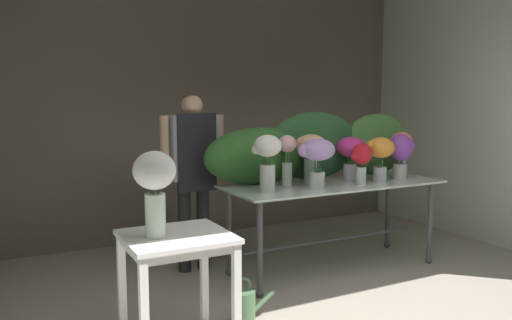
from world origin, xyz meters
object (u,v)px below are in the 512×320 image
at_px(vase_peach_dahlias, 311,151).
at_px(vase_magenta_snapdragons, 351,152).
at_px(side_table_white, 177,250).
at_px(vase_white_roses_tall, 154,183).
at_px(vase_blush_peonies, 287,156).
at_px(vase_crimson_tulips, 361,159).
at_px(vase_lilac_ranunculus, 317,155).
at_px(watering_can, 244,306).
at_px(vase_ivory_freesia, 267,157).
at_px(vase_violet_carnations, 401,152).
at_px(vase_coral_roses, 401,146).
at_px(display_table_glass, 334,197).
at_px(florist, 193,162).
at_px(vase_sunset_lilies, 380,153).

bearing_deg(vase_peach_dahlias, vase_magenta_snapdragons, -3.46).
height_order(side_table_white, vase_white_roses_tall, vase_white_roses_tall).
xyz_separation_m(vase_magenta_snapdragons, vase_blush_peonies, (-0.73, -0.01, 0.00)).
height_order(vase_magenta_snapdragons, vase_crimson_tulips, vase_magenta_snapdragons).
relative_size(vase_magenta_snapdragons, vase_white_roses_tall, 0.76).
bearing_deg(side_table_white, vase_crimson_tulips, 16.50).
xyz_separation_m(vase_lilac_ranunculus, vase_crimson_tulips, (0.47, -0.04, -0.06)).
bearing_deg(watering_can, vase_blush_peonies, 42.56).
bearing_deg(side_table_white, vase_ivory_freesia, 32.70).
bearing_deg(vase_crimson_tulips, vase_violet_carnations, 9.65).
height_order(vase_violet_carnations, vase_coral_roses, vase_coral_roses).
xyz_separation_m(side_table_white, vase_magenta_snapdragons, (2.08, 0.87, 0.46)).
relative_size(vase_coral_roses, vase_white_roses_tall, 0.82).
height_order(display_table_glass, vase_ivory_freesia, vase_ivory_freesia).
height_order(display_table_glass, vase_magenta_snapdragons, vase_magenta_snapdragons).
relative_size(vase_violet_carnations, watering_can, 1.26).
relative_size(vase_lilac_ranunculus, vase_crimson_tulips, 1.15).
distance_m(florist, vase_coral_roses, 2.16).
height_order(vase_lilac_ranunculus, vase_white_roses_tall, vase_white_roses_tall).
distance_m(display_table_glass, vase_violet_carnations, 0.83).
bearing_deg(vase_lilac_ranunculus, vase_peach_dahlias, 65.94).
xyz_separation_m(florist, vase_coral_roses, (2.10, -0.49, 0.09)).
height_order(display_table_glass, side_table_white, display_table_glass).
bearing_deg(vase_white_roses_tall, vase_coral_roses, 17.03).
xyz_separation_m(vase_lilac_ranunculus, vase_coral_roses, (1.23, 0.26, -0.00)).
xyz_separation_m(side_table_white, florist, (0.64, 1.37, 0.39)).
relative_size(vase_lilac_ranunculus, vase_coral_roses, 0.99).
xyz_separation_m(vase_crimson_tulips, watering_can, (-1.44, -0.47, -0.95)).
bearing_deg(vase_crimson_tulips, vase_peach_dahlias, 137.74).
relative_size(vase_ivory_freesia, vase_blush_peonies, 1.06).
bearing_deg(vase_lilac_ranunculus, vase_coral_roses, 11.86).
xyz_separation_m(vase_crimson_tulips, vase_sunset_lilies, (0.26, 0.05, 0.04)).
relative_size(display_table_glass, vase_sunset_lilies, 4.93).
distance_m(display_table_glass, florist, 1.36).
xyz_separation_m(display_table_glass, vase_peach_dahlias, (-0.19, 0.11, 0.43)).
height_order(vase_magenta_snapdragons, vase_peach_dahlias, vase_peach_dahlias).
height_order(vase_peach_dahlias, vase_white_roses_tall, vase_white_roses_tall).
height_order(florist, vase_blush_peonies, florist).
distance_m(vase_ivory_freesia, vase_sunset_lilies, 1.20).
bearing_deg(display_table_glass, vase_lilac_ranunculus, -152.41).
bearing_deg(watering_can, vase_ivory_freesia, 47.96).
distance_m(vase_peach_dahlias, watering_can, 1.68).
distance_m(vase_magenta_snapdragons, vase_ivory_freesia, 1.06).
bearing_deg(watering_can, vase_peach_dahlias, 35.68).
distance_m(display_table_glass, vase_sunset_lilies, 0.60).
bearing_deg(display_table_glass, watering_can, -152.34).
height_order(vase_violet_carnations, vase_blush_peonies, vase_blush_peonies).
distance_m(side_table_white, vase_blush_peonies, 1.67).
height_order(side_table_white, watering_can, side_table_white).
distance_m(vase_blush_peonies, watering_can, 1.48).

